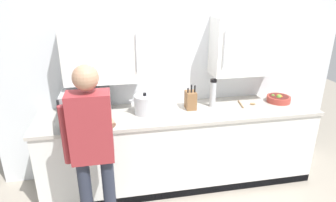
{
  "coord_description": "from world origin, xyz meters",
  "views": [
    {
      "loc": [
        -0.69,
        -2.1,
        2.16
      ],
      "look_at": [
        -0.15,
        0.71,
        1.05
      ],
      "focal_mm": 30.85,
      "sensor_mm": 36.0,
      "label": 1
    }
  ],
  "objects": [
    {
      "name": "back_wall_tiled",
      "position": [
        0.0,
        1.09,
        1.39
      ],
      "size": [
        4.11,
        0.44,
        2.68
      ],
      "color": "silver",
      "rests_on": "ground_plane"
    },
    {
      "name": "counter_unit",
      "position": [
        0.0,
        0.76,
        0.45
      ],
      "size": [
        3.09,
        0.68,
        0.9
      ],
      "color": "white",
      "rests_on": "ground_plane"
    },
    {
      "name": "microwave_oven",
      "position": [
        -1.02,
        0.79,
        1.05
      ],
      "size": [
        0.5,
        0.75,
        0.29
      ],
      "color": "#B7BABF",
      "rests_on": "counter_unit"
    },
    {
      "name": "wooden_spoon",
      "position": [
        0.81,
        0.8,
        0.91
      ],
      "size": [
        0.2,
        0.22,
        0.02
      ],
      "color": "#A37547",
      "rests_on": "counter_unit"
    },
    {
      "name": "knife_block",
      "position": [
        0.13,
        0.81,
        1.01
      ],
      "size": [
        0.11,
        0.15,
        0.29
      ],
      "color": "brown",
      "rests_on": "counter_unit"
    },
    {
      "name": "stock_pot",
      "position": [
        -0.39,
        0.77,
        1.01
      ],
      "size": [
        0.33,
        0.24,
        0.24
      ],
      "color": "#B7BABF",
      "rests_on": "counter_unit"
    },
    {
      "name": "fruit_bowl",
      "position": [
        1.22,
        0.82,
        0.95
      ],
      "size": [
        0.28,
        0.28,
        0.1
      ],
      "color": "#AD3D33",
      "rests_on": "counter_unit"
    },
    {
      "name": "thermos_flask",
      "position": [
        0.39,
        0.83,
        1.07
      ],
      "size": [
        0.07,
        0.07,
        0.32
      ],
      "color": "#B7BABF",
      "rests_on": "counter_unit"
    },
    {
      "name": "person_figure",
      "position": [
        -0.91,
        0.07,
        0.98
      ],
      "size": [
        0.44,
        0.55,
        1.64
      ],
      "color": "#282D3D",
      "rests_on": "ground_plane"
    }
  ]
}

